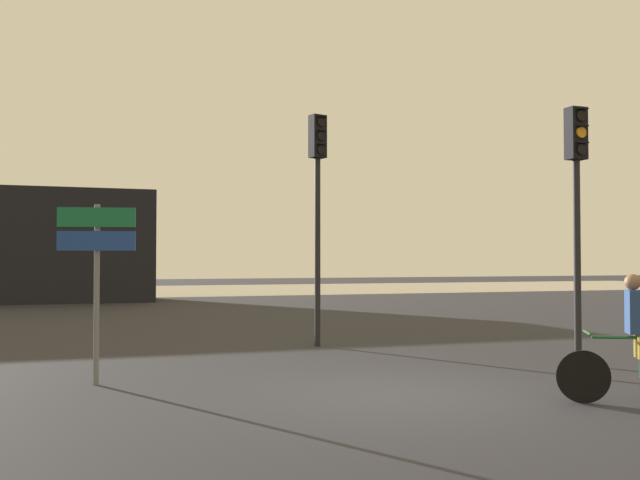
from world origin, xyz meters
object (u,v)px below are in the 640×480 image
traffic_light_center (318,186)px  cyclist (633,339)px  direction_sign_post (97,260)px  traffic_light_near_right (577,186)px

traffic_light_center → cyclist: bearing=89.2°
direction_sign_post → cyclist: direction_sign_post is taller
traffic_light_center → direction_sign_post: bearing=21.8°
direction_sign_post → traffic_light_near_right: bearing=-171.8°
direction_sign_post → traffic_light_center: bearing=-130.4°
traffic_light_center → direction_sign_post: (-4.48, -3.39, -1.55)m
traffic_light_near_right → direction_sign_post: (-7.84, 0.59, -1.28)m
traffic_light_near_right → cyclist: traffic_light_near_right is taller
cyclist → direction_sign_post: bearing=89.9°
traffic_light_near_right → direction_sign_post: size_ratio=1.70×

